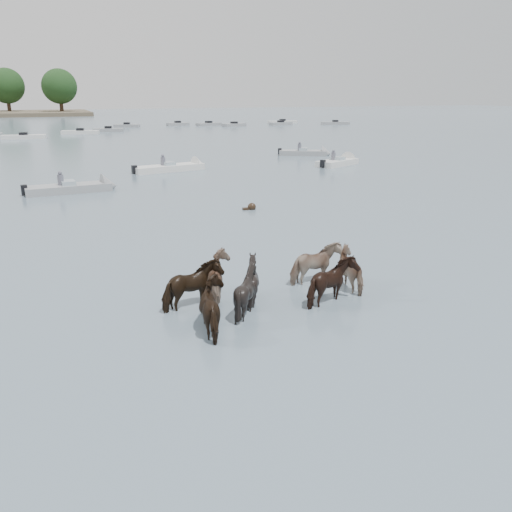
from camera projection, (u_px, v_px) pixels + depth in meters
name	position (u px, v px, depth m)	size (l,w,h in m)	color
ground	(200.00, 327.00, 13.64)	(400.00, 400.00, 0.00)	#4D636F
pony_herd	(266.00, 284.00, 15.10)	(6.94, 3.91, 1.51)	black
swimming_pony	(251.00, 207.00, 27.42)	(0.72, 0.44, 0.44)	black
motorboat_b	(82.00, 188.00, 32.41)	(5.68, 2.13, 1.92)	gray
motorboat_c	(178.00, 167.00, 41.23)	(6.26, 2.86, 1.92)	silver
motorboat_d	(342.00, 162.00, 44.51)	(4.87, 3.49, 1.92)	silver
motorboat_e	(311.00, 153.00, 51.13)	(5.17, 3.78, 1.92)	gray
distant_flotilla	(63.00, 130.00, 83.29)	(105.79, 27.88, 0.93)	silver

